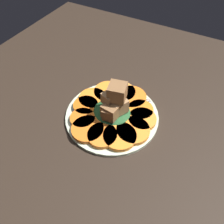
% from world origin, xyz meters
% --- Properties ---
extents(table_slab, '(1.20, 1.20, 0.02)m').
position_xyz_m(table_slab, '(0.00, 0.00, 0.01)').
color(table_slab, black).
rests_on(table_slab, ground).
extents(plate, '(0.28, 0.28, 0.01)m').
position_xyz_m(plate, '(0.00, 0.00, 0.03)').
color(plate, beige).
rests_on(plate, table_slab).
extents(carrot_slice_0, '(0.08, 0.08, 0.01)m').
position_xyz_m(carrot_slice_0, '(0.08, 0.01, 0.04)').
color(carrot_slice_0, orange).
rests_on(carrot_slice_0, plate).
extents(carrot_slice_1, '(0.07, 0.07, 0.01)m').
position_xyz_m(carrot_slice_1, '(0.07, 0.06, 0.04)').
color(carrot_slice_1, orange).
rests_on(carrot_slice_1, plate).
extents(carrot_slice_2, '(0.09, 0.09, 0.01)m').
position_xyz_m(carrot_slice_2, '(0.03, 0.09, 0.04)').
color(carrot_slice_2, orange).
rests_on(carrot_slice_2, plate).
extents(carrot_slice_3, '(0.08, 0.08, 0.01)m').
position_xyz_m(carrot_slice_3, '(-0.02, 0.08, 0.04)').
color(carrot_slice_3, orange).
rests_on(carrot_slice_3, plate).
extents(carrot_slice_4, '(0.09, 0.09, 0.01)m').
position_xyz_m(carrot_slice_4, '(-0.06, 0.06, 0.04)').
color(carrot_slice_4, orange).
rests_on(carrot_slice_4, plate).
extents(carrot_slice_5, '(0.09, 0.09, 0.01)m').
position_xyz_m(carrot_slice_5, '(-0.08, 0.03, 0.04)').
color(carrot_slice_5, orange).
rests_on(carrot_slice_5, plate).
extents(carrot_slice_6, '(0.08, 0.08, 0.01)m').
position_xyz_m(carrot_slice_6, '(-0.09, -0.02, 0.04)').
color(carrot_slice_6, orange).
rests_on(carrot_slice_6, plate).
extents(carrot_slice_7, '(0.08, 0.08, 0.01)m').
position_xyz_m(carrot_slice_7, '(-0.07, -0.05, 0.04)').
color(carrot_slice_7, orange).
rests_on(carrot_slice_7, plate).
extents(carrot_slice_8, '(0.10, 0.10, 0.01)m').
position_xyz_m(carrot_slice_8, '(-0.02, -0.09, 0.04)').
color(carrot_slice_8, orange).
rests_on(carrot_slice_8, plate).
extents(carrot_slice_9, '(0.09, 0.09, 0.01)m').
position_xyz_m(carrot_slice_9, '(0.01, -0.09, 0.04)').
color(carrot_slice_9, orange).
rests_on(carrot_slice_9, plate).
extents(carrot_slice_10, '(0.10, 0.10, 0.01)m').
position_xyz_m(carrot_slice_10, '(0.05, -0.07, 0.04)').
color(carrot_slice_10, orange).
rests_on(carrot_slice_10, plate).
extents(carrot_slice_11, '(0.09, 0.09, 0.01)m').
position_xyz_m(carrot_slice_11, '(0.08, -0.02, 0.04)').
color(carrot_slice_11, orange).
rests_on(carrot_slice_11, plate).
extents(center_pile, '(0.11, 0.10, 0.12)m').
position_xyz_m(center_pile, '(-0.01, 0.00, 0.07)').
color(center_pile, '#235128').
rests_on(center_pile, plate).
extents(fork, '(0.19, 0.10, 0.00)m').
position_xyz_m(fork, '(0.00, -0.06, 0.03)').
color(fork, silver).
rests_on(fork, plate).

